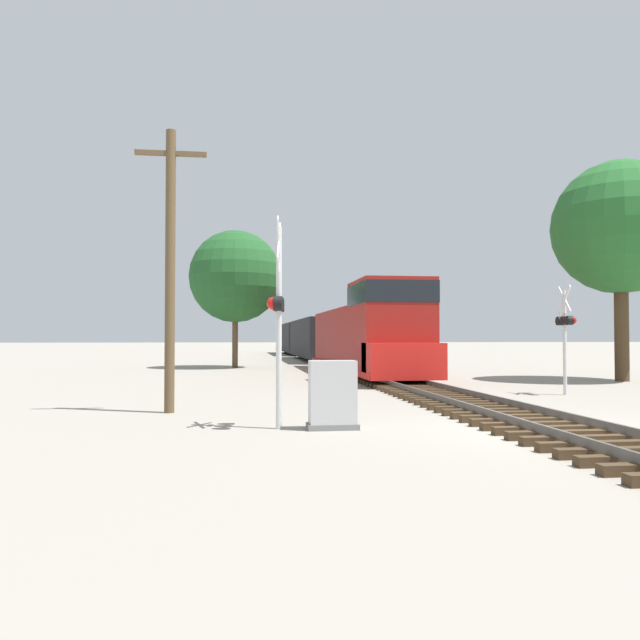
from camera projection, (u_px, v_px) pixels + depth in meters
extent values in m
plane|color=gray|center=(548.00, 432.00, 12.60)|extent=(400.00, 400.00, 0.00)
cube|color=#42301E|center=(632.00, 452.00, 9.92)|extent=(2.60, 0.22, 0.16)
cube|color=#42301E|center=(610.00, 446.00, 10.52)|extent=(2.60, 0.22, 0.16)
cube|color=#42301E|center=(590.00, 440.00, 11.11)|extent=(2.60, 0.22, 0.16)
cube|color=#42301E|center=(572.00, 435.00, 11.71)|extent=(2.60, 0.22, 0.16)
cube|color=#42301E|center=(556.00, 430.00, 12.30)|extent=(2.60, 0.22, 0.16)
cube|color=#42301E|center=(541.00, 426.00, 12.90)|extent=(2.60, 0.22, 0.16)
cube|color=#42301E|center=(528.00, 422.00, 13.49)|extent=(2.60, 0.22, 0.16)
cube|color=#42301E|center=(516.00, 418.00, 14.08)|extent=(2.60, 0.22, 0.16)
cube|color=#42301E|center=(504.00, 415.00, 14.68)|extent=(2.60, 0.22, 0.16)
cube|color=#42301E|center=(494.00, 412.00, 15.27)|extent=(2.60, 0.22, 0.16)
cube|color=#42301E|center=(484.00, 409.00, 15.87)|extent=(2.60, 0.22, 0.16)
cube|color=#42301E|center=(476.00, 406.00, 16.46)|extent=(2.60, 0.22, 0.16)
cube|color=#42301E|center=(467.00, 404.00, 17.06)|extent=(2.60, 0.22, 0.16)
cube|color=#42301E|center=(460.00, 402.00, 17.65)|extent=(2.60, 0.22, 0.16)
cube|color=#42301E|center=(452.00, 399.00, 18.25)|extent=(2.60, 0.22, 0.16)
cube|color=#42301E|center=(446.00, 398.00, 18.84)|extent=(2.60, 0.22, 0.16)
cube|color=#42301E|center=(439.00, 396.00, 19.44)|extent=(2.60, 0.22, 0.16)
cube|color=#42301E|center=(433.00, 394.00, 20.03)|extent=(2.60, 0.22, 0.16)
cube|color=#42301E|center=(428.00, 392.00, 20.63)|extent=(2.60, 0.22, 0.16)
cube|color=#42301E|center=(422.00, 391.00, 21.22)|extent=(2.60, 0.22, 0.16)
cube|color=#42301E|center=(417.00, 389.00, 21.81)|extent=(2.60, 0.22, 0.16)
cube|color=#42301E|center=(413.00, 388.00, 22.41)|extent=(2.60, 0.22, 0.16)
cube|color=#42301E|center=(408.00, 387.00, 23.00)|extent=(2.60, 0.22, 0.16)
cube|color=#42301E|center=(404.00, 385.00, 23.60)|extent=(2.60, 0.22, 0.16)
cube|color=#42301E|center=(400.00, 384.00, 24.19)|extent=(2.60, 0.22, 0.16)
cube|color=#42301E|center=(396.00, 383.00, 24.79)|extent=(2.60, 0.22, 0.16)
cube|color=#42301E|center=(392.00, 382.00, 25.38)|extent=(2.60, 0.22, 0.16)
cube|color=#42301E|center=(389.00, 381.00, 25.98)|extent=(2.60, 0.22, 0.16)
cube|color=#42301E|center=(385.00, 380.00, 26.57)|extent=(2.60, 0.22, 0.16)
cube|color=#42301E|center=(382.00, 379.00, 27.17)|extent=(2.60, 0.22, 0.16)
cube|color=#42301E|center=(379.00, 378.00, 27.76)|extent=(2.60, 0.22, 0.16)
cube|color=#42301E|center=(376.00, 377.00, 28.36)|extent=(2.60, 0.22, 0.16)
cube|color=#42301E|center=(373.00, 376.00, 28.95)|extent=(2.60, 0.22, 0.16)
cube|color=#42301E|center=(370.00, 375.00, 29.55)|extent=(2.60, 0.22, 0.16)
cube|color=#42301E|center=(368.00, 375.00, 30.14)|extent=(2.60, 0.22, 0.16)
cube|color=#42301E|center=(365.00, 374.00, 30.73)|extent=(2.60, 0.22, 0.16)
cube|color=#42301E|center=(363.00, 373.00, 31.33)|extent=(2.60, 0.22, 0.16)
cube|color=#42301E|center=(361.00, 373.00, 31.92)|extent=(2.60, 0.22, 0.16)
cube|color=#56514C|center=(515.00, 421.00, 12.51)|extent=(0.07, 160.00, 0.15)
cube|color=#56514C|center=(581.00, 419.00, 12.70)|extent=(0.07, 160.00, 0.15)
cube|color=maroon|center=(351.00, 338.00, 34.54)|extent=(2.45, 12.75, 3.07)
cube|color=maroon|center=(390.00, 328.00, 25.70)|extent=(2.88, 4.01, 3.94)
cube|color=black|center=(390.00, 295.00, 25.74)|extent=(2.91, 4.05, 0.87)
cube|color=red|center=(403.00, 361.00, 23.68)|extent=(2.88, 1.82, 1.38)
cube|color=red|center=(361.00, 366.00, 31.79)|extent=(2.94, 17.85, 0.24)
cube|color=black|center=(389.00, 371.00, 25.93)|extent=(1.58, 2.20, 1.00)
cube|color=black|center=(342.00, 360.00, 37.66)|extent=(1.58, 2.20, 1.00)
cube|color=black|center=(315.00, 338.00, 50.66)|extent=(2.73, 15.90, 3.01)
cube|color=black|center=(324.00, 357.00, 45.50)|extent=(1.58, 2.20, 0.90)
cube|color=black|center=(308.00, 353.00, 55.74)|extent=(1.58, 2.20, 0.90)
cube|color=black|center=(295.00, 338.00, 68.34)|extent=(2.73, 15.90, 3.01)
cube|color=black|center=(300.00, 351.00, 63.18)|extent=(1.58, 2.20, 0.90)
cube|color=black|center=(291.00, 349.00, 73.43)|extent=(1.58, 2.20, 0.90)
cylinder|color=silver|center=(279.00, 327.00, 13.05)|extent=(0.12, 0.12, 4.23)
cube|color=white|center=(279.00, 241.00, 13.10)|extent=(0.15, 0.92, 0.93)
cube|color=white|center=(279.00, 241.00, 13.10)|extent=(0.15, 0.92, 0.93)
cube|color=black|center=(279.00, 304.00, 13.06)|extent=(0.17, 0.86, 0.06)
cylinder|color=black|center=(280.00, 305.00, 13.41)|extent=(0.22, 0.32, 0.30)
sphere|color=red|center=(275.00, 305.00, 13.41)|extent=(0.26, 0.26, 0.26)
cylinder|color=black|center=(279.00, 304.00, 13.06)|extent=(0.22, 0.32, 0.30)
sphere|color=red|center=(274.00, 304.00, 13.06)|extent=(0.26, 0.26, 0.26)
cylinder|color=black|center=(278.00, 303.00, 12.71)|extent=(0.22, 0.32, 0.30)
sphere|color=red|center=(273.00, 303.00, 12.71)|extent=(0.26, 0.26, 0.26)
cube|color=white|center=(279.00, 267.00, 13.08)|extent=(0.07, 0.32, 0.20)
cylinder|color=silver|center=(565.00, 343.00, 20.59)|extent=(0.12, 0.12, 3.45)
cube|color=white|center=(564.00, 300.00, 20.62)|extent=(0.09, 0.93, 0.93)
cube|color=white|center=(564.00, 300.00, 20.62)|extent=(0.09, 0.93, 0.93)
cube|color=black|center=(565.00, 321.00, 20.61)|extent=(0.11, 0.86, 0.06)
cylinder|color=black|center=(569.00, 320.00, 20.26)|extent=(0.20, 0.31, 0.30)
sphere|color=red|center=(572.00, 320.00, 20.26)|extent=(0.26, 0.26, 0.26)
cylinder|color=black|center=(565.00, 321.00, 20.61)|extent=(0.20, 0.31, 0.30)
sphere|color=red|center=(567.00, 321.00, 20.61)|extent=(0.26, 0.26, 0.26)
cylinder|color=black|center=(560.00, 321.00, 20.95)|extent=(0.20, 0.31, 0.30)
sphere|color=red|center=(563.00, 321.00, 20.96)|extent=(0.26, 0.26, 0.26)
cube|color=white|center=(564.00, 316.00, 20.61)|extent=(0.05, 0.32, 0.20)
cube|color=slate|center=(333.00, 426.00, 12.93)|extent=(1.06, 0.54, 0.12)
cube|color=#BCBCBF|center=(333.00, 392.00, 12.95)|extent=(0.97, 0.49, 1.30)
cylinder|color=brown|center=(170.00, 271.00, 15.82)|extent=(0.25, 0.25, 7.20)
cube|color=brown|center=(171.00, 154.00, 15.90)|extent=(1.80, 0.12, 0.12)
cylinder|color=#473521|center=(622.00, 324.00, 26.94)|extent=(0.59, 0.59, 4.95)
sphere|color=#236028|center=(620.00, 227.00, 27.05)|extent=(5.79, 5.79, 5.79)
cylinder|color=brown|center=(235.00, 336.00, 38.41)|extent=(0.35, 0.35, 3.94)
sphere|color=#1E5123|center=(235.00, 276.00, 38.51)|extent=(5.69, 5.69, 5.69)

